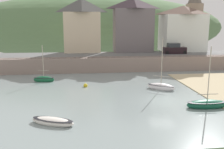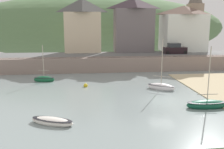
{
  "view_description": "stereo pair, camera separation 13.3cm",
  "coord_description": "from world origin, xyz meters",
  "px_view_note": "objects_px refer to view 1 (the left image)",
  "views": [
    {
      "loc": [
        -8.18,
        -25.11,
        8.03
      ],
      "look_at": [
        -4.87,
        3.84,
        2.14
      ],
      "focal_mm": 41.2,
      "sensor_mm": 36.0,
      "label": 1
    },
    {
      "loc": [
        -8.05,
        -25.12,
        8.03
      ],
      "look_at": [
        -4.87,
        3.84,
        2.14
      ],
      "focal_mm": 41.2,
      "sensor_mm": 36.0,
      "label": 2
    }
  ],
  "objects_px": {
    "waterfront_building_right": "(182,28)",
    "fishing_boat_green": "(53,121)",
    "mooring_buoy": "(86,86)",
    "rowboat_small_beached": "(44,79)",
    "motorboat_with_cabin": "(161,87)",
    "sailboat_tall_mast": "(207,104)",
    "parked_car_near_slipway": "(174,49)",
    "waterfront_building_left": "(82,25)",
    "church_with_spire": "(194,16)",
    "waterfront_building_centre": "(133,25)"
  },
  "relations": [
    {
      "from": "sailboat_tall_mast",
      "to": "waterfront_building_left",
      "type": "bearing_deg",
      "value": 113.76
    },
    {
      "from": "mooring_buoy",
      "to": "waterfront_building_right",
      "type": "bearing_deg",
      "value": 42.85
    },
    {
      "from": "rowboat_small_beached",
      "to": "sailboat_tall_mast",
      "type": "bearing_deg",
      "value": -30.33
    },
    {
      "from": "waterfront_building_centre",
      "to": "motorboat_with_cabin",
      "type": "relative_size",
      "value": 1.6
    },
    {
      "from": "motorboat_with_cabin",
      "to": "rowboat_small_beached",
      "type": "height_order",
      "value": "motorboat_with_cabin"
    },
    {
      "from": "waterfront_building_centre",
      "to": "church_with_spire",
      "type": "xyz_separation_m",
      "value": [
        14.08,
        4.0,
        1.78
      ]
    },
    {
      "from": "waterfront_building_left",
      "to": "church_with_spire",
      "type": "relative_size",
      "value": 0.74
    },
    {
      "from": "mooring_buoy",
      "to": "rowboat_small_beached",
      "type": "bearing_deg",
      "value": 147.19
    },
    {
      "from": "church_with_spire",
      "to": "motorboat_with_cabin",
      "type": "relative_size",
      "value": 2.12
    },
    {
      "from": "waterfront_building_left",
      "to": "parked_car_near_slipway",
      "type": "height_order",
      "value": "waterfront_building_left"
    },
    {
      "from": "parked_car_near_slipway",
      "to": "mooring_buoy",
      "type": "height_order",
      "value": "parked_car_near_slipway"
    },
    {
      "from": "sailboat_tall_mast",
      "to": "church_with_spire",
      "type": "bearing_deg",
      "value": 69.8
    },
    {
      "from": "waterfront_building_centre",
      "to": "church_with_spire",
      "type": "bearing_deg",
      "value": 15.86
    },
    {
      "from": "waterfront_building_right",
      "to": "fishing_boat_green",
      "type": "height_order",
      "value": "waterfront_building_right"
    },
    {
      "from": "motorboat_with_cabin",
      "to": "sailboat_tall_mast",
      "type": "xyz_separation_m",
      "value": [
        2.36,
        -7.16,
        -0.01
      ]
    },
    {
      "from": "waterfront_building_left",
      "to": "fishing_boat_green",
      "type": "distance_m",
      "value": 31.34
    },
    {
      "from": "waterfront_building_centre",
      "to": "waterfront_building_right",
      "type": "distance_m",
      "value": 10.11
    },
    {
      "from": "waterfront_building_left",
      "to": "rowboat_small_beached",
      "type": "bearing_deg",
      "value": -110.42
    },
    {
      "from": "church_with_spire",
      "to": "rowboat_small_beached",
      "type": "relative_size",
      "value": 2.62
    },
    {
      "from": "motorboat_with_cabin",
      "to": "waterfront_building_right",
      "type": "bearing_deg",
      "value": 97.25
    },
    {
      "from": "waterfront_building_right",
      "to": "rowboat_small_beached",
      "type": "relative_size",
      "value": 1.71
    },
    {
      "from": "waterfront_building_centre",
      "to": "rowboat_small_beached",
      "type": "distance_m",
      "value": 22.44
    },
    {
      "from": "sailboat_tall_mast",
      "to": "mooring_buoy",
      "type": "height_order",
      "value": "sailboat_tall_mast"
    },
    {
      "from": "waterfront_building_left",
      "to": "waterfront_building_centre",
      "type": "xyz_separation_m",
      "value": [
        9.91,
        0.0,
        0.08
      ]
    },
    {
      "from": "waterfront_building_left",
      "to": "waterfront_building_centre",
      "type": "relative_size",
      "value": 0.98
    },
    {
      "from": "waterfront_building_left",
      "to": "church_with_spire",
      "type": "height_order",
      "value": "church_with_spire"
    },
    {
      "from": "church_with_spire",
      "to": "rowboat_small_beached",
      "type": "height_order",
      "value": "church_with_spire"
    },
    {
      "from": "waterfront_building_centre",
      "to": "waterfront_building_right",
      "type": "xyz_separation_m",
      "value": [
        10.08,
        0.0,
        -0.74
      ]
    },
    {
      "from": "church_with_spire",
      "to": "fishing_boat_green",
      "type": "distance_m",
      "value": 44.37
    },
    {
      "from": "fishing_boat_green",
      "to": "sailboat_tall_mast",
      "type": "bearing_deg",
      "value": 34.71
    },
    {
      "from": "waterfront_building_left",
      "to": "fishing_boat_green",
      "type": "height_order",
      "value": "waterfront_building_left"
    },
    {
      "from": "sailboat_tall_mast",
      "to": "parked_car_near_slipway",
      "type": "distance_m",
      "value": 24.03
    },
    {
      "from": "motorboat_with_cabin",
      "to": "fishing_boat_green",
      "type": "relative_size",
      "value": 1.67
    },
    {
      "from": "waterfront_building_centre",
      "to": "sailboat_tall_mast",
      "type": "distance_m",
      "value": 28.83
    },
    {
      "from": "church_with_spire",
      "to": "sailboat_tall_mast",
      "type": "distance_m",
      "value": 35.27
    },
    {
      "from": "sailboat_tall_mast",
      "to": "parked_car_near_slipway",
      "type": "bearing_deg",
      "value": 78.55
    },
    {
      "from": "fishing_boat_green",
      "to": "parked_car_near_slipway",
      "type": "relative_size",
      "value": 0.94
    },
    {
      "from": "parked_car_near_slipway",
      "to": "church_with_spire",
      "type": "bearing_deg",
      "value": 50.53
    },
    {
      "from": "waterfront_building_left",
      "to": "mooring_buoy",
      "type": "distance_m",
      "value": 19.75
    },
    {
      "from": "waterfront_building_left",
      "to": "fishing_boat_green",
      "type": "bearing_deg",
      "value": -94.75
    },
    {
      "from": "waterfront_building_centre",
      "to": "mooring_buoy",
      "type": "height_order",
      "value": "waterfront_building_centre"
    },
    {
      "from": "waterfront_building_centre",
      "to": "mooring_buoy",
      "type": "bearing_deg",
      "value": -117.79
    },
    {
      "from": "waterfront_building_right",
      "to": "motorboat_with_cabin",
      "type": "distance_m",
      "value": 24.11
    },
    {
      "from": "waterfront_building_centre",
      "to": "church_with_spire",
      "type": "height_order",
      "value": "church_with_spire"
    },
    {
      "from": "waterfront_building_centre",
      "to": "sailboat_tall_mast",
      "type": "bearing_deg",
      "value": -86.09
    },
    {
      "from": "waterfront_building_right",
      "to": "parked_car_near_slipway",
      "type": "distance_m",
      "value": 6.64
    },
    {
      "from": "fishing_boat_green",
      "to": "mooring_buoy",
      "type": "distance_m",
      "value": 12.37
    },
    {
      "from": "waterfront_building_centre",
      "to": "parked_car_near_slipway",
      "type": "relative_size",
      "value": 2.52
    },
    {
      "from": "motorboat_with_cabin",
      "to": "mooring_buoy",
      "type": "bearing_deg",
      "value": -160.05
    },
    {
      "from": "fishing_boat_green",
      "to": "waterfront_building_centre",
      "type": "bearing_deg",
      "value": 92.37
    }
  ]
}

